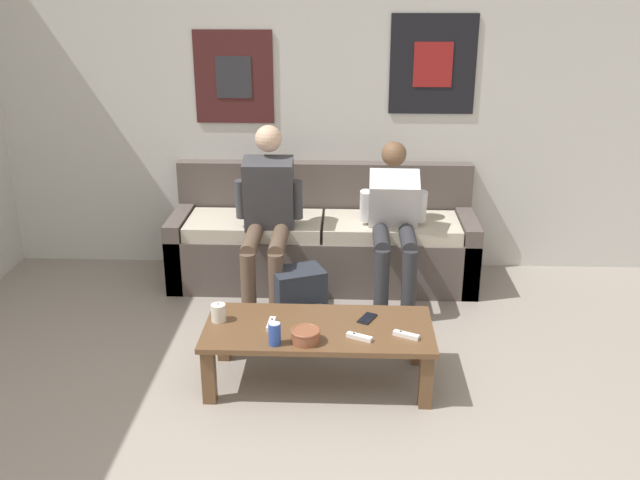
% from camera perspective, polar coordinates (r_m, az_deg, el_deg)
% --- Properties ---
extents(wall_back, '(10.00, 0.07, 2.55)m').
position_cam_1_polar(wall_back, '(5.39, -1.27, 10.94)').
color(wall_back, silver).
rests_on(wall_back, ground_plane).
extents(couch, '(2.23, 0.68, 0.84)m').
position_cam_1_polar(couch, '(5.32, 0.25, -0.20)').
color(couch, '#564C47').
rests_on(couch, ground_plane).
extents(coffee_table, '(1.27, 0.57, 0.35)m').
position_cam_1_polar(coffee_table, '(3.99, -0.12, -7.62)').
color(coffee_table, brown).
rests_on(coffee_table, ground_plane).
extents(person_seated_adult, '(0.47, 0.85, 1.22)m').
position_cam_1_polar(person_seated_adult, '(4.85, -4.24, 2.17)').
color(person_seated_adult, brown).
rests_on(person_seated_adult, ground_plane).
extents(person_seated_teen, '(0.47, 0.88, 1.08)m').
position_cam_1_polar(person_seated_teen, '(4.90, 5.94, 1.63)').
color(person_seated_teen, '#2D2D33').
rests_on(person_seated_teen, ground_plane).
extents(backpack, '(0.39, 0.35, 0.39)m').
position_cam_1_polar(backpack, '(4.65, -1.71, -4.78)').
color(backpack, '#282D38').
rests_on(backpack, ground_plane).
extents(ceramic_bowl, '(0.16, 0.16, 0.07)m').
position_cam_1_polar(ceramic_bowl, '(3.80, -1.17, -7.60)').
color(ceramic_bowl, brown).
rests_on(ceramic_bowl, coffee_table).
extents(pillar_candle, '(0.08, 0.08, 0.11)m').
position_cam_1_polar(pillar_candle, '(4.05, -8.12, -5.78)').
color(pillar_candle, silver).
rests_on(pillar_candle, coffee_table).
extents(drink_can_blue, '(0.07, 0.07, 0.12)m').
position_cam_1_polar(drink_can_blue, '(3.77, -3.65, -7.50)').
color(drink_can_blue, '#28479E').
rests_on(drink_can_blue, coffee_table).
extents(game_controller_near_left, '(0.14, 0.09, 0.03)m').
position_cam_1_polar(game_controller_near_left, '(3.84, 3.17, -7.75)').
color(game_controller_near_left, white).
rests_on(game_controller_near_left, coffee_table).
extents(game_controller_near_right, '(0.04, 0.15, 0.03)m').
position_cam_1_polar(game_controller_near_right, '(3.98, -3.94, -6.72)').
color(game_controller_near_right, white).
rests_on(game_controller_near_right, coffee_table).
extents(game_controller_far_center, '(0.14, 0.09, 0.03)m').
position_cam_1_polar(game_controller_far_center, '(3.88, 6.91, -7.56)').
color(game_controller_far_center, white).
rests_on(game_controller_far_center, coffee_table).
extents(cell_phone, '(0.12, 0.15, 0.01)m').
position_cam_1_polar(cell_phone, '(4.05, 3.80, -6.27)').
color(cell_phone, black).
rests_on(cell_phone, coffee_table).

